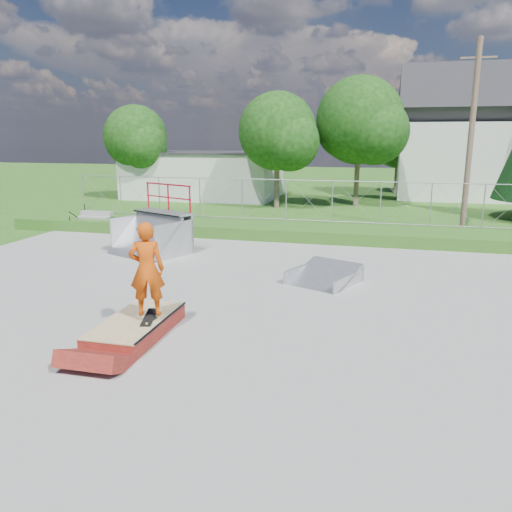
% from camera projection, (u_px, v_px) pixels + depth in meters
% --- Properties ---
extents(ground, '(120.00, 120.00, 0.00)m').
position_uv_depth(ground, '(204.00, 309.00, 12.18)').
color(ground, '#2C601B').
rests_on(ground, ground).
extents(concrete_pad, '(20.00, 16.00, 0.04)m').
position_uv_depth(concrete_pad, '(204.00, 308.00, 12.17)').
color(concrete_pad, gray).
rests_on(concrete_pad, ground).
extents(grass_berm, '(24.00, 3.00, 0.50)m').
position_uv_depth(grass_berm, '(281.00, 230.00, 21.08)').
color(grass_berm, '#2C601B').
rests_on(grass_berm, ground).
extents(grind_box, '(1.22, 2.50, 0.37)m').
position_uv_depth(grind_box, '(137.00, 327.00, 10.47)').
color(grind_box, maroon).
rests_on(grind_box, concrete_pad).
extents(quarter_pipe, '(3.07, 2.88, 2.43)m').
position_uv_depth(quarter_pipe, '(148.00, 221.00, 17.52)').
color(quarter_pipe, '#A6A9AF').
rests_on(quarter_pipe, concrete_pad).
extents(flat_bank_ramp, '(2.21, 2.26, 0.50)m').
position_uv_depth(flat_bank_ramp, '(324.00, 275.00, 14.19)').
color(flat_bank_ramp, '#A6A9AF').
rests_on(flat_bank_ramp, concrete_pad).
extents(skateboard, '(0.38, 0.82, 0.13)m').
position_uv_depth(skateboard, '(149.00, 318.00, 10.38)').
color(skateboard, black).
rests_on(skateboard, grind_box).
extents(skater, '(0.83, 0.68, 1.95)m').
position_uv_depth(skater, '(147.00, 273.00, 10.15)').
color(skater, '#CB460A').
rests_on(skater, grind_box).
extents(concrete_stairs, '(1.50, 1.60, 0.80)m').
position_uv_depth(concrete_stairs, '(92.00, 222.00, 22.32)').
color(concrete_stairs, gray).
rests_on(concrete_stairs, ground).
extents(chain_link_fence, '(20.00, 0.06, 1.80)m').
position_uv_depth(chain_link_fence, '(286.00, 200.00, 21.75)').
color(chain_link_fence, '#95979D').
rests_on(chain_link_fence, grass_berm).
extents(utility_building_flat, '(10.00, 6.00, 3.00)m').
position_uv_depth(utility_building_flat, '(204.00, 175.00, 34.49)').
color(utility_building_flat, white).
rests_on(utility_building_flat, ground).
extents(gable_house, '(8.40, 6.08, 8.94)m').
position_uv_depth(gable_house, '(461.00, 141.00, 33.64)').
color(gable_house, white).
rests_on(gable_house, ground).
extents(utility_pole, '(0.24, 0.24, 8.00)m').
position_uv_depth(utility_pole, '(471.00, 139.00, 20.77)').
color(utility_pole, brown).
rests_on(utility_pole, ground).
extents(tree_left_near, '(4.76, 4.48, 6.65)m').
position_uv_depth(tree_left_near, '(281.00, 134.00, 28.43)').
color(tree_left_near, brown).
rests_on(tree_left_near, ground).
extents(tree_center, '(5.44, 5.12, 7.60)m').
position_uv_depth(tree_center, '(364.00, 124.00, 29.06)').
color(tree_center, brown).
rests_on(tree_center, ground).
extents(tree_left_far, '(4.42, 4.16, 6.18)m').
position_uv_depth(tree_left_far, '(138.00, 139.00, 32.79)').
color(tree_left_far, brown).
rests_on(tree_left_far, ground).
extents(tree_back_mid, '(4.08, 3.84, 5.70)m').
position_uv_depth(tree_back_mid, '(402.00, 143.00, 36.35)').
color(tree_back_mid, brown).
rests_on(tree_back_mid, ground).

